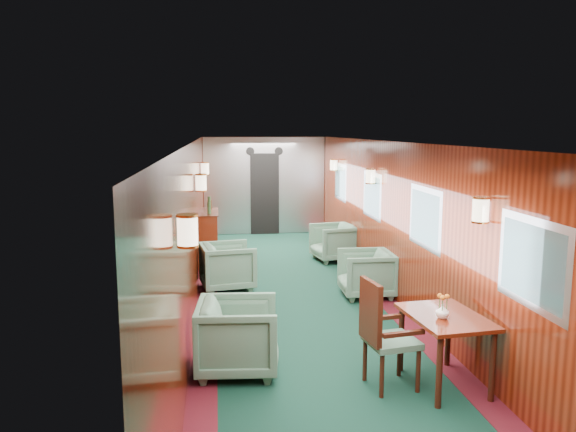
% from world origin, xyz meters
% --- Properties ---
extents(room, '(12.00, 12.10, 2.40)m').
position_xyz_m(room, '(0.00, 0.00, 1.63)').
color(room, '#0D3124').
rests_on(room, ground).
extents(bulkhead, '(2.98, 0.17, 2.39)m').
position_xyz_m(bulkhead, '(0.00, 5.91, 1.18)').
color(bulkhead, '#B1B2B8').
rests_on(bulkhead, ground).
extents(windows_right, '(0.02, 8.60, 0.80)m').
position_xyz_m(windows_right, '(1.49, 0.25, 1.45)').
color(windows_right, '#B3B6BB').
rests_on(windows_right, ground).
extents(wall_sconces, '(2.97, 7.97, 0.25)m').
position_xyz_m(wall_sconces, '(0.00, 0.57, 1.79)').
color(wall_sconces, '#FFEEC6').
rests_on(wall_sconces, ground).
extents(dining_table, '(0.78, 1.05, 0.74)m').
position_xyz_m(dining_table, '(1.09, -2.71, 0.62)').
color(dining_table, '#631E0D').
rests_on(dining_table, ground).
extents(side_chair, '(0.57, 0.59, 1.12)m').
position_xyz_m(side_chair, '(0.44, -2.69, 0.61)').
color(side_chair, '#204B3B').
rests_on(side_chair, ground).
extents(credenza, '(0.36, 1.14, 1.30)m').
position_xyz_m(credenza, '(-1.34, 2.90, 0.52)').
color(credenza, '#631E0D').
rests_on(credenza, ground).
extents(flower_vase, '(0.15, 0.15, 0.14)m').
position_xyz_m(flower_vase, '(1.01, -2.79, 0.81)').
color(flower_vase, white).
rests_on(flower_vase, dining_table).
extents(armchair_left_near, '(0.93, 0.90, 0.78)m').
position_xyz_m(armchair_left_near, '(-0.97, -2.12, 0.39)').
color(armchair_left_near, '#204B3B').
rests_on(armchair_left_near, ground).
extents(armchair_left_far, '(0.95, 0.93, 0.76)m').
position_xyz_m(armchair_left_far, '(-1.02, 1.05, 0.38)').
color(armchair_left_far, '#204B3B').
rests_on(armchair_left_far, ground).
extents(armchair_right_near, '(0.81, 0.79, 0.72)m').
position_xyz_m(armchair_right_near, '(1.11, 0.39, 0.36)').
color(armchair_right_near, '#204B3B').
rests_on(armchair_right_near, ground).
extents(armchair_right_far, '(0.93, 0.91, 0.73)m').
position_xyz_m(armchair_right_far, '(1.11, 2.84, 0.36)').
color(armchair_right_far, '#204B3B').
rests_on(armchair_right_far, ground).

